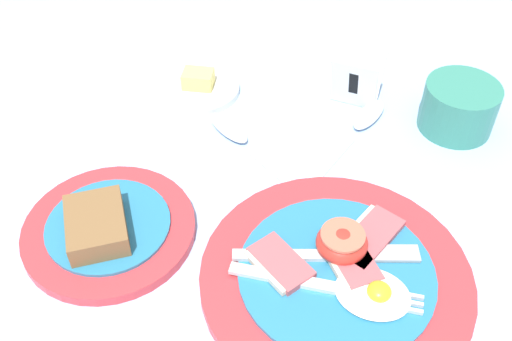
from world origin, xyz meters
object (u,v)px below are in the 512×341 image
at_px(breakfast_plate, 337,275).
at_px(butter_dish, 199,87).
at_px(bread_plate, 107,228).
at_px(teaspoon_near_cup, 242,140).
at_px(number_card, 356,80).
at_px(sugar_cup, 459,106).
at_px(teaspoon_by_saucer, 359,126).

xyz_separation_m(breakfast_plate, butter_dish, (-0.25, 0.24, -0.00)).
relative_size(bread_plate, teaspoon_near_cup, 1.05).
xyz_separation_m(bread_plate, number_card, (0.19, 0.31, 0.03)).
xyz_separation_m(sugar_cup, number_card, (-0.13, 0.00, 0.00)).
distance_m(sugar_cup, number_card, 0.13).
bearing_deg(sugar_cup, number_card, 178.70).
xyz_separation_m(butter_dish, number_card, (0.20, 0.05, 0.03)).
bearing_deg(number_card, butter_dish, -164.22).
height_order(number_card, teaspoon_by_saucer, number_card).
distance_m(bread_plate, butter_dish, 0.26).
bearing_deg(teaspoon_by_saucer, sugar_cup, -52.42).
xyz_separation_m(butter_dish, teaspoon_by_saucer, (0.22, -0.00, -0.00)).
height_order(breakfast_plate, number_card, number_card).
xyz_separation_m(sugar_cup, butter_dish, (-0.33, -0.04, -0.03)).
distance_m(butter_dish, number_card, 0.21).
height_order(bread_plate, number_card, number_card).
relative_size(sugar_cup, butter_dish, 0.83).
bearing_deg(sugar_cup, teaspoon_by_saucer, -157.08).
bearing_deg(breakfast_plate, teaspoon_near_cup, 135.09).
xyz_separation_m(number_card, teaspoon_by_saucer, (0.02, -0.05, -0.03)).
height_order(bread_plate, teaspoon_near_cup, bread_plate).
bearing_deg(butter_dish, teaspoon_near_cup, -40.29).
bearing_deg(bread_plate, breakfast_plate, 6.02).
xyz_separation_m(number_card, teaspoon_near_cup, (-0.11, -0.12, -0.03)).
bearing_deg(teaspoon_near_cup, number_card, -99.77).
relative_size(breakfast_plate, butter_dish, 2.44).
distance_m(sugar_cup, teaspoon_near_cup, 0.27).
xyz_separation_m(breakfast_plate, number_card, (-0.05, 0.28, 0.03)).
height_order(butter_dish, number_card, number_card).
xyz_separation_m(breakfast_plate, sugar_cup, (0.08, 0.28, 0.02)).
bearing_deg(butter_dish, teaspoon_by_saucer, -1.00).
height_order(sugar_cup, teaspoon_near_cup, sugar_cup).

